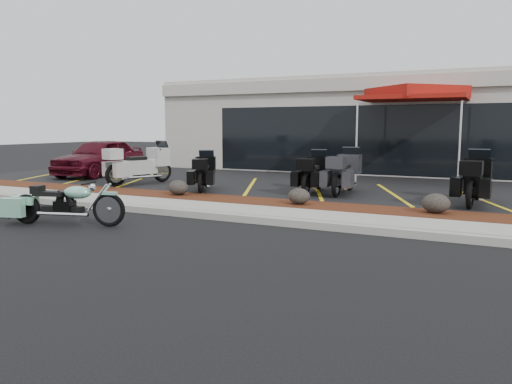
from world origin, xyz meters
The scene contains 18 objects.
ground centered at (0.00, 0.00, 0.00)m, with size 90.00×90.00×0.00m, color black.
curb centered at (0.00, 0.90, 0.07)m, with size 24.00×0.25×0.15m, color gray.
sidewalk centered at (0.00, 1.60, 0.07)m, with size 24.00×1.20×0.15m, color gray.
mulch_bed centered at (0.00, 2.80, 0.08)m, with size 24.00×1.20×0.16m, color #3A180D.
upper_lot centered at (0.00, 8.20, 0.07)m, with size 26.00×9.60×0.15m, color black.
dealership_building centered at (0.00, 14.47, 2.01)m, with size 18.00×8.16×4.00m.
boulder_left centered at (-3.03, 2.83, 0.36)m, with size 0.57×0.47×0.40m, color black.
boulder_mid centered at (0.52, 2.74, 0.35)m, with size 0.54×0.45×0.38m, color black.
boulder_right centered at (3.62, 2.86, 0.37)m, with size 0.59×0.50×0.42m, color black.
hero_cruiser centered at (-2.20, -0.79, 0.46)m, with size 2.61×0.66×0.92m, color #7BBFA0, non-canonical shape.
touring_white centered at (-5.39, 5.31, 0.85)m, with size 2.40×0.92×1.40m, color silver, non-canonical shape.
touring_black_front centered at (-3.28, 4.73, 0.72)m, with size 1.97×0.75×1.15m, color black, non-canonical shape.
touring_black_mid centered at (0.02, 5.68, 0.75)m, with size 2.06×0.79×1.20m, color black, non-canonical shape.
touring_grey centered at (0.91, 5.89, 0.79)m, with size 2.19×0.84×1.28m, color #2F2F34, non-canonical shape.
touring_black_rear centered at (4.34, 5.39, 0.80)m, with size 2.24×0.86×1.31m, color black, non-canonical shape.
parked_car centered at (-8.91, 6.15, 0.86)m, with size 1.67×4.14×1.41m, color #420915.
traffic_cone centered at (-1.07, 8.24, 0.36)m, with size 0.31×0.31×0.42m, color orange.
popup_canopy centered at (2.08, 9.79, 3.07)m, with size 3.69×3.69×3.21m.
Camera 1 is at (4.75, -8.36, 2.01)m, focal length 35.00 mm.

